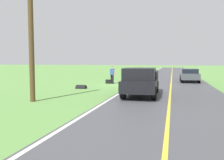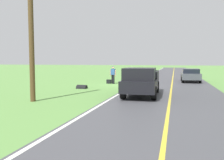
{
  "view_description": "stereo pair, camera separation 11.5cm",
  "coord_description": "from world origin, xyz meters",
  "px_view_note": "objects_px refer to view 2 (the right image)",
  "views": [
    {
      "loc": [
        -4.63,
        22.07,
        2.25
      ],
      "look_at": [
        -1.31,
        9.05,
        1.17
      ],
      "focal_mm": 38.24,
      "sensor_mm": 36.0,
      "label": 1
    },
    {
      "loc": [
        -4.75,
        22.04,
        2.25
      ],
      "look_at": [
        -1.31,
        9.05,
        1.17
      ],
      "focal_mm": 38.24,
      "sensor_mm": 36.0,
      "label": 2
    }
  ],
  "objects_px": {
    "hitchhiker_walking": "(113,74)",
    "pickup_truck_passing": "(141,81)",
    "sedan_near_oncoming": "(191,75)",
    "suitcase_carried": "(109,82)",
    "utility_pole_roadside": "(31,21)"
  },
  "relations": [
    {
      "from": "suitcase_carried",
      "to": "sedan_near_oncoming",
      "type": "xyz_separation_m",
      "value": [
        -7.94,
        -4.19,
        0.55
      ]
    },
    {
      "from": "suitcase_carried",
      "to": "pickup_truck_passing",
      "type": "height_order",
      "value": "pickup_truck_passing"
    },
    {
      "from": "suitcase_carried",
      "to": "sedan_near_oncoming",
      "type": "relative_size",
      "value": 0.1
    },
    {
      "from": "hitchhiker_walking",
      "to": "pickup_truck_passing",
      "type": "relative_size",
      "value": 0.32
    },
    {
      "from": "suitcase_carried",
      "to": "sedan_near_oncoming",
      "type": "bearing_deg",
      "value": 122.92
    },
    {
      "from": "hitchhiker_walking",
      "to": "sedan_near_oncoming",
      "type": "relative_size",
      "value": 0.4
    },
    {
      "from": "pickup_truck_passing",
      "to": "suitcase_carried",
      "type": "bearing_deg",
      "value": -60.33
    },
    {
      "from": "pickup_truck_passing",
      "to": "utility_pole_roadside",
      "type": "xyz_separation_m",
      "value": [
        5.53,
        3.63,
        3.42
      ]
    },
    {
      "from": "suitcase_carried",
      "to": "pickup_truck_passing",
      "type": "xyz_separation_m",
      "value": [
        -4.22,
        7.42,
        0.77
      ]
    },
    {
      "from": "pickup_truck_passing",
      "to": "utility_pole_roadside",
      "type": "bearing_deg",
      "value": 33.27
    },
    {
      "from": "hitchhiker_walking",
      "to": "sedan_near_oncoming",
      "type": "xyz_separation_m",
      "value": [
        -7.51,
        -4.15,
        -0.23
      ]
    },
    {
      "from": "utility_pole_roadside",
      "to": "pickup_truck_passing",
      "type": "bearing_deg",
      "value": -146.73
    },
    {
      "from": "hitchhiker_walking",
      "to": "pickup_truck_passing",
      "type": "height_order",
      "value": "pickup_truck_passing"
    },
    {
      "from": "suitcase_carried",
      "to": "pickup_truck_passing",
      "type": "distance_m",
      "value": 8.57
    },
    {
      "from": "hitchhiker_walking",
      "to": "suitcase_carried",
      "type": "xyz_separation_m",
      "value": [
        0.43,
        0.04,
        -0.78
      ]
    }
  ]
}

